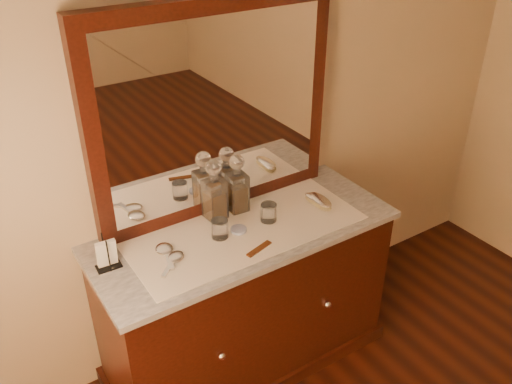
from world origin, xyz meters
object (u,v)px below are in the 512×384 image
(dresser_cabinet, at_px, (245,300))
(hand_mirror_outer, at_px, (165,251))
(mirror_frame, at_px, (214,112))
(napkin_rack, at_px, (107,255))
(decanter_right, at_px, (237,189))
(brush_near, at_px, (320,201))
(decanter_left, at_px, (215,196))
(hand_mirror_inner, at_px, (174,259))
(comb, at_px, (259,249))
(brush_far, at_px, (318,200))
(pin_dish, at_px, (239,230))

(dresser_cabinet, bearing_deg, hand_mirror_outer, 175.69)
(mirror_frame, xyz_separation_m, napkin_rack, (-0.63, -0.17, -0.44))
(decanter_right, bearing_deg, brush_near, -28.05)
(decanter_left, xyz_separation_m, brush_near, (0.49, -0.19, -0.10))
(mirror_frame, bearing_deg, hand_mirror_inner, -142.69)
(napkin_rack, bearing_deg, comb, -22.58)
(decanter_left, height_order, brush_far, decanter_left)
(brush_far, relative_size, hand_mirror_inner, 0.97)
(hand_mirror_outer, relative_size, hand_mirror_inner, 1.24)
(brush_far, bearing_deg, pin_dish, 178.52)
(brush_far, xyz_separation_m, hand_mirror_inner, (-0.80, -0.03, -0.01))
(pin_dish, distance_m, brush_near, 0.46)
(brush_far, bearing_deg, dresser_cabinet, 177.81)
(mirror_frame, distance_m, comb, 0.65)
(mirror_frame, bearing_deg, hand_mirror_outer, -150.85)
(decanter_left, distance_m, hand_mirror_outer, 0.36)
(pin_dish, height_order, napkin_rack, napkin_rack)
(napkin_rack, distance_m, brush_near, 1.05)
(decanter_left, relative_size, brush_far, 1.92)
(brush_far, bearing_deg, hand_mirror_outer, 176.79)
(dresser_cabinet, height_order, comb, comb)
(hand_mirror_outer, bearing_deg, decanter_right, 15.98)
(decanter_left, relative_size, decanter_right, 1.03)
(hand_mirror_outer, height_order, hand_mirror_inner, hand_mirror_outer)
(pin_dish, height_order, hand_mirror_inner, hand_mirror_inner)
(pin_dish, bearing_deg, decanter_left, 101.12)
(decanter_right, bearing_deg, pin_dish, -120.01)
(dresser_cabinet, height_order, napkin_rack, napkin_rack)
(pin_dish, bearing_deg, hand_mirror_inner, -173.65)
(mirror_frame, distance_m, brush_near, 0.69)
(comb, xyz_separation_m, decanter_right, (0.09, 0.33, 0.11))
(brush_near, height_order, hand_mirror_outer, brush_near)
(brush_near, distance_m, hand_mirror_inner, 0.80)
(dresser_cabinet, height_order, decanter_right, decanter_right)
(hand_mirror_inner, bearing_deg, napkin_rack, 155.31)
(dresser_cabinet, relative_size, comb, 9.90)
(pin_dish, relative_size, decanter_left, 0.24)
(decanter_right, bearing_deg, comb, -105.53)
(comb, xyz_separation_m, hand_mirror_inner, (-0.34, 0.13, 0.00))
(pin_dish, bearing_deg, napkin_rack, 172.66)
(dresser_cabinet, height_order, pin_dish, pin_dish)
(pin_dish, xyz_separation_m, hand_mirror_inner, (-0.34, -0.04, 0.00))
(decanter_left, xyz_separation_m, hand_mirror_outer, (-0.32, -0.13, -0.11))
(pin_dish, distance_m, decanter_right, 0.22)
(decanter_left, bearing_deg, pin_dish, -78.88)
(mirror_frame, bearing_deg, brush_far, -31.84)
(dresser_cabinet, xyz_separation_m, decanter_right, (0.06, 0.16, 0.56))
(pin_dish, bearing_deg, comb, -89.69)
(dresser_cabinet, height_order, hand_mirror_outer, hand_mirror_outer)
(dresser_cabinet, xyz_separation_m, comb, (-0.03, -0.17, 0.45))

